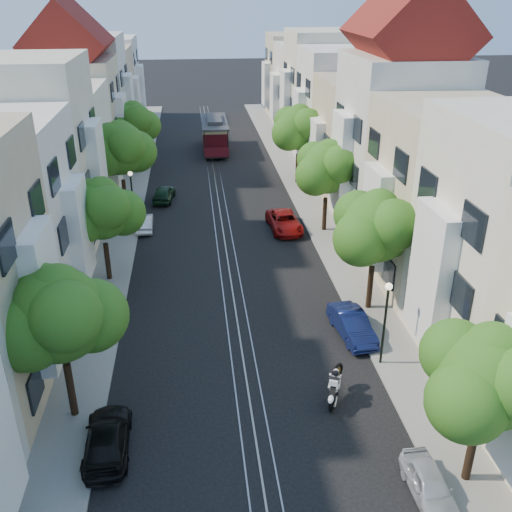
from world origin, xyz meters
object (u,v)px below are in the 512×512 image
object	(u,v)px
tree_w_a	(60,317)
parked_car_e_far	(284,222)
tree_e_a	(488,380)
parked_car_e_near	(430,485)
tree_w_b	(102,211)
lamp_east	(386,312)
parked_car_e_mid	(352,325)
parked_car_w_near	(107,438)
tree_e_b	(377,229)
tree_e_d	(299,129)
lamp_west	(132,191)
tree_w_c	(121,150)
parked_car_w_far	(164,193)
tree_w_d	(134,123)
tree_e_c	(328,169)
sportbike_rider	(335,385)
cable_car	(215,133)
parked_car_w_mid	(144,223)

from	to	relation	value
tree_w_a	parked_car_e_far	size ratio (longest dim) A/B	1.49
tree_e_a	parked_car_e_near	xyz separation A→B (m)	(-1.66, -0.54, -3.86)
tree_w_b	lamp_east	distance (m)	16.81
tree_w_a	parked_car_e_mid	distance (m)	14.13
tree_w_a	parked_car_w_near	size ratio (longest dim) A/B	1.65
tree_e_b	tree_e_d	world-z (taller)	tree_e_d
lamp_west	parked_car_e_mid	size ratio (longest dim) A/B	1.08
tree_w_c	parked_car_w_near	distance (m)	25.52
parked_car_e_mid	parked_car_w_far	size ratio (longest dim) A/B	1.04
tree_w_d	parked_car_e_far	distance (m)	19.71
tree_e_d	tree_e_a	bearing A→B (deg)	-90.00
parked_car_e_near	parked_car_w_far	size ratio (longest dim) A/B	0.85
tree_e_c	tree_e_d	distance (m)	11.00
sportbike_rider	lamp_west	bearing A→B (deg)	138.29
sportbike_rider	parked_car_e_near	xyz separation A→B (m)	(2.05, -5.35, -0.27)
lamp_east	parked_car_w_near	xyz separation A→B (m)	(-11.90, -4.10, -2.26)
parked_car_e_far	parked_car_w_far	world-z (taller)	parked_car_w_far
tree_e_a	tree_w_c	bearing A→B (deg)	117.22
tree_e_d	tree_w_c	xyz separation A→B (m)	(-14.40, -6.00, 0.20)
cable_car	lamp_west	bearing A→B (deg)	-107.67
tree_w_c	parked_car_e_near	xyz separation A→B (m)	(12.74, -28.54, -4.53)
tree_w_a	tree_w_c	bearing A→B (deg)	90.00
parked_car_w_far	parked_car_e_far	bearing A→B (deg)	147.84
tree_w_c	parked_car_w_mid	distance (m)	5.81
sportbike_rider	tree_w_c	bearing A→B (deg)	137.05
tree_e_b	tree_w_c	size ratio (longest dim) A/B	0.94
parked_car_e_far	parked_car_w_near	xyz separation A→B (m)	(-10.00, -20.60, -0.03)
tree_e_a	parked_car_w_near	distance (m)	13.73
tree_w_c	parked_car_e_near	distance (m)	31.58
tree_w_a	parked_car_e_mid	world-z (taller)	tree_w_a
parked_car_e_near	tree_e_d	bearing A→B (deg)	86.47
tree_e_c	cable_car	size ratio (longest dim) A/B	0.77
parked_car_e_mid	parked_car_w_mid	size ratio (longest dim) A/B	1.19
tree_w_c	parked_car_e_near	size ratio (longest dim) A/B	2.26
tree_w_d	parked_car_e_mid	world-z (taller)	tree_w_d
parked_car_e_mid	parked_car_e_far	size ratio (longest dim) A/B	0.86
parked_car_e_mid	tree_w_d	bearing A→B (deg)	106.03
parked_car_e_near	parked_car_w_far	bearing A→B (deg)	106.93
tree_e_c	parked_car_w_near	world-z (taller)	tree_e_c
tree_w_d	lamp_west	size ratio (longest dim) A/B	1.57
tree_e_a	parked_car_w_near	size ratio (longest dim) A/B	1.55
parked_car_w_mid	lamp_west	bearing A→B (deg)	-26.08
cable_car	parked_car_e_near	xyz separation A→B (m)	(5.10, -46.42, -1.39)
parked_car_e_near	lamp_west	bearing A→B (deg)	114.18
tree_e_c	tree_w_c	size ratio (longest dim) A/B	0.92
tree_e_d	sportbike_rider	size ratio (longest dim) A/B	3.39
tree_e_b	tree_e_a	bearing A→B (deg)	-90.00
parked_car_e_far	parked_car_w_far	bearing A→B (deg)	136.54
tree_w_a	tree_w_c	size ratio (longest dim) A/B	0.94
cable_car	parked_car_w_mid	size ratio (longest dim) A/B	2.60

